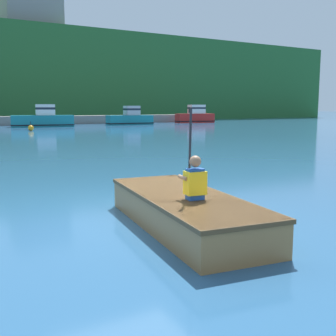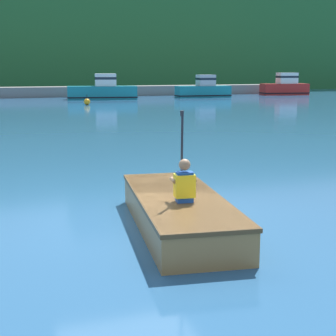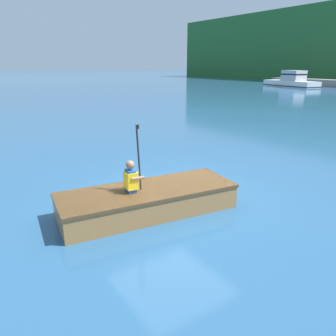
{
  "view_description": "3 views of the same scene",
  "coord_description": "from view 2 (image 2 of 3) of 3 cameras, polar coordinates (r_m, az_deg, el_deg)",
  "views": [
    {
      "loc": [
        -2.93,
        -6.23,
        1.84
      ],
      "look_at": [
        0.48,
        -0.44,
        0.87
      ],
      "focal_mm": 45.0,
      "sensor_mm": 36.0,
      "label": 1
    },
    {
      "loc": [
        -2.26,
        -8.09,
        2.43
      ],
      "look_at": [
        0.48,
        -0.44,
        0.87
      ],
      "focal_mm": 55.0,
      "sensor_mm": 36.0,
      "label": 2
    },
    {
      "loc": [
        5.82,
        -4.11,
        2.93
      ],
      "look_at": [
        0.48,
        -0.44,
        0.87
      ],
      "focal_mm": 35.0,
      "sensor_mm": 36.0,
      "label": 3
    }
  ],
  "objects": [
    {
      "name": "ground_plane",
      "position": [
        8.75,
        -3.94,
        -5.27
      ],
      "size": [
        300.0,
        300.0,
        0.0
      ],
      "primitive_type": "plane",
      "color": "#28567F"
    },
    {
      "name": "waterfront_office_block_center",
      "position": [
        62.3,
        -8.01,
        16.27
      ],
      "size": [
        7.27,
        7.83,
        16.79
      ],
      "color": "gray",
      "rests_on": "ground"
    },
    {
      "name": "marina_dock",
      "position": [
        47.59,
        -17.13,
        8.01
      ],
      "size": [
        55.42,
        2.4,
        0.9
      ],
      "color": "slate",
      "rests_on": "ground"
    },
    {
      "name": "moored_boat_dock_center_near",
      "position": [
        46.03,
        3.97,
        8.67
      ],
      "size": [
        4.91,
        1.72,
        1.98
      ],
      "color": "#197A84",
      "rests_on": "ground"
    },
    {
      "name": "moored_boat_dock_center_far",
      "position": [
        43.16,
        -7.22,
        8.53
      ],
      "size": [
        5.9,
        2.74,
        2.1
      ],
      "color": "#197A84",
      "rests_on": "ground"
    },
    {
      "name": "moored_boat_dock_east_inner",
      "position": [
        51.84,
        12.84,
        8.79
      ],
      "size": [
        4.75,
        2.19,
        2.12
      ],
      "color": "red",
      "rests_on": "ground"
    },
    {
      "name": "rowboat_foreground",
      "position": [
        8.0,
        1.13,
        -4.63
      ],
      "size": [
        1.77,
        3.82,
        0.52
      ],
      "color": "#A3703D",
      "rests_on": "ground"
    },
    {
      "name": "person_paddler",
      "position": [
        7.5,
        1.82,
        -1.59
      ],
      "size": [
        0.39,
        0.37,
        1.32
      ],
      "color": "#1E4CA5",
      "rests_on": "rowboat_foreground"
    },
    {
      "name": "channel_buoy",
      "position": [
        36.43,
        -8.97,
        7.27
      ],
      "size": [
        0.44,
        0.44,
        0.72
      ],
      "color": "orange",
      "rests_on": "ground"
    }
  ]
}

